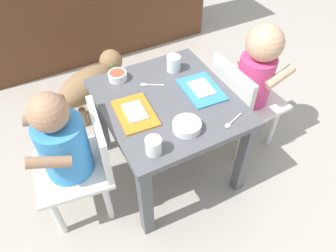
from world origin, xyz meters
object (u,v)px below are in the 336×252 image
object	(u,v)px
seated_child_right	(254,76)
food_tray_right	(202,89)
dog	(91,82)
water_cup_right	(173,64)
dining_table	(168,114)
food_tray_left	(135,113)
veggie_bowl_near	(187,126)
seated_child_left	(67,146)
veggie_bowl_far	(118,76)
spoon_by_left_tray	(232,122)
spoon_by_right_tray	(150,85)
water_cup_left	(154,147)

from	to	relation	value
seated_child_right	food_tray_right	xyz separation A→B (m)	(-0.27, 0.00, 0.03)
dog	water_cup_right	xyz separation A→B (m)	(0.29, -0.40, 0.27)
dining_table	seated_child_right	world-z (taller)	seated_child_right
food_tray_left	food_tray_right	bearing A→B (deg)	-0.00
food_tray_left	veggie_bowl_near	world-z (taller)	veggie_bowl_near
seated_child_left	veggie_bowl_far	bearing A→B (deg)	38.02
water_cup_right	spoon_by_left_tray	bearing A→B (deg)	-84.73
water_cup_right	spoon_by_right_tray	xyz separation A→B (m)	(-0.14, -0.05, -0.03)
seated_child_left	water_cup_right	xyz separation A→B (m)	(0.53, 0.18, 0.07)
food_tray_left	spoon_by_right_tray	distance (m)	0.18
dining_table	veggie_bowl_near	xyz separation A→B (m)	(-0.02, -0.17, 0.09)
food_tray_left	food_tray_right	world-z (taller)	same
spoon_by_left_tray	spoon_by_right_tray	distance (m)	0.38
seated_child_right	food_tray_right	world-z (taller)	seated_child_right
seated_child_right	water_cup_left	xyz separation A→B (m)	(-0.58, -0.20, 0.05)
water_cup_left	water_cup_right	bearing A→B (deg)	53.28
food_tray_left	veggie_bowl_near	xyz separation A→B (m)	(0.13, -0.16, 0.01)
dining_table	food_tray_left	bearing A→B (deg)	-174.89
spoon_by_right_tray	food_tray_left	bearing A→B (deg)	-133.73
spoon_by_left_tray	seated_child_left	bearing A→B (deg)	159.90
water_cup_left	spoon_by_left_tray	size ratio (longest dim) A/B	0.63
seated_child_right	food_tray_left	bearing A→B (deg)	179.71
water_cup_right	veggie_bowl_far	size ratio (longest dim) A/B	0.86
seated_child_left	dog	bearing A→B (deg)	67.16
water_cup_left	spoon_by_right_tray	size ratio (longest dim) A/B	0.67
food_tray_right	water_cup_right	size ratio (longest dim) A/B	3.04
food_tray_left	veggie_bowl_near	size ratio (longest dim) A/B	1.97
food_tray_left	water_cup_left	xyz separation A→B (m)	(-0.02, -0.20, 0.02)
veggie_bowl_near	spoon_by_left_tray	world-z (taller)	veggie_bowl_near
water_cup_left	spoon_by_right_tray	distance (m)	0.36
veggie_bowl_near	spoon_by_right_tray	bearing A→B (deg)	91.96
dog	spoon_by_right_tray	distance (m)	0.54
dog	water_cup_left	world-z (taller)	water_cup_left
spoon_by_left_tray	veggie_bowl_near	bearing A→B (deg)	163.50
seated_child_right	spoon_by_right_tray	world-z (taller)	seated_child_right
food_tray_right	water_cup_left	world-z (taller)	water_cup_left
spoon_by_left_tray	spoon_by_right_tray	xyz separation A→B (m)	(-0.17, 0.34, 0.00)
seated_child_left	spoon_by_right_tray	size ratio (longest dim) A/B	6.86
dining_table	seated_child_left	size ratio (longest dim) A/B	0.89
dining_table	food_tray_left	distance (m)	0.17
dining_table	water_cup_right	distance (m)	0.22
seated_child_left	dog	world-z (taller)	seated_child_left
dining_table	veggie_bowl_near	distance (m)	0.20
water_cup_left	food_tray_left	bearing A→B (deg)	84.53
water_cup_right	seated_child_left	bearing A→B (deg)	-161.63
water_cup_left	water_cup_right	xyz separation A→B (m)	(0.28, 0.37, 0.00)
seated_child_left	spoon_by_right_tray	xyz separation A→B (m)	(0.39, 0.13, 0.04)
seated_child_left	spoon_by_right_tray	distance (m)	0.42
veggie_bowl_far	veggie_bowl_near	xyz separation A→B (m)	(0.11, -0.39, -0.00)
seated_child_left	veggie_bowl_near	world-z (taller)	seated_child_left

